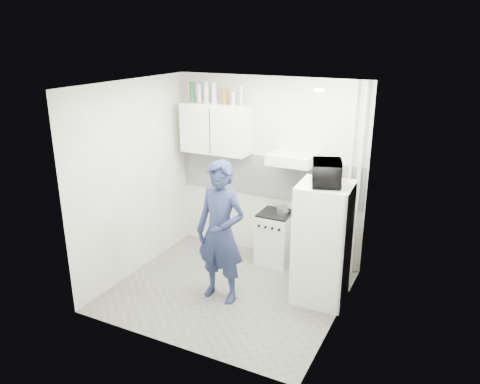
% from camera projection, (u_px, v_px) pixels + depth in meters
% --- Properties ---
extents(floor, '(2.80, 2.80, 0.00)m').
position_uv_depth(floor, '(228.00, 290.00, 6.02)').
color(floor, '#5A5B50').
rests_on(floor, ground).
extents(ceiling, '(2.80, 2.80, 0.00)m').
position_uv_depth(ceiling, '(227.00, 85.00, 5.18)').
color(ceiling, white).
rests_on(ceiling, wall_back).
extents(wall_back, '(2.80, 0.00, 2.80)m').
position_uv_depth(wall_back, '(269.00, 169.00, 6.66)').
color(wall_back, silver).
rests_on(wall_back, floor).
extents(wall_left, '(0.00, 2.60, 2.60)m').
position_uv_depth(wall_left, '(134.00, 180.00, 6.19)').
color(wall_left, silver).
rests_on(wall_left, floor).
extents(wall_right, '(0.00, 2.60, 2.60)m').
position_uv_depth(wall_right, '(343.00, 214.00, 5.01)').
color(wall_right, silver).
rests_on(wall_right, floor).
extents(person, '(0.66, 0.45, 1.76)m').
position_uv_depth(person, '(221.00, 233.00, 5.59)').
color(person, '#1E2648').
rests_on(person, floor).
extents(stove, '(0.46, 0.46, 0.73)m').
position_uv_depth(stove, '(275.00, 238.00, 6.65)').
color(stove, silver).
rests_on(stove, floor).
extents(fridge, '(0.66, 0.66, 1.50)m').
position_uv_depth(fridge, '(323.00, 243.00, 5.62)').
color(fridge, white).
rests_on(fridge, floor).
extents(stove_top, '(0.44, 0.44, 0.03)m').
position_uv_depth(stove_top, '(276.00, 214.00, 6.53)').
color(stove_top, black).
rests_on(stove_top, stove).
extents(saucepan, '(0.16, 0.16, 0.09)m').
position_uv_depth(saucepan, '(282.00, 210.00, 6.50)').
color(saucepan, silver).
rests_on(saucepan, stove_top).
extents(microwave, '(0.56, 0.46, 0.27)m').
position_uv_depth(microwave, '(327.00, 173.00, 5.33)').
color(microwave, black).
rests_on(microwave, fridge).
extents(bottle_a, '(0.07, 0.07, 0.29)m').
position_uv_depth(bottle_a, '(192.00, 92.00, 6.65)').
color(bottle_a, '#144C1E').
rests_on(bottle_a, upper_cabinet).
extents(bottle_b, '(0.07, 0.07, 0.26)m').
position_uv_depth(bottle_b, '(199.00, 93.00, 6.60)').
color(bottle_b, '#B2B7BC').
rests_on(bottle_b, upper_cabinet).
extents(bottle_c, '(0.07, 0.07, 0.29)m').
position_uv_depth(bottle_c, '(206.00, 93.00, 6.55)').
color(bottle_c, '#B2B7BC').
rests_on(bottle_c, upper_cabinet).
extents(bottle_d, '(0.07, 0.07, 0.30)m').
position_uv_depth(bottle_d, '(214.00, 93.00, 6.49)').
color(bottle_d, '#B2B7BC').
rests_on(bottle_d, upper_cabinet).
extents(canister_a, '(0.09, 0.09, 0.22)m').
position_uv_depth(canister_a, '(225.00, 97.00, 6.44)').
color(canister_a, brown).
rests_on(canister_a, upper_cabinet).
extents(canister_b, '(0.10, 0.10, 0.18)m').
position_uv_depth(canister_b, '(233.00, 98.00, 6.39)').
color(canister_b, silver).
rests_on(canister_b, upper_cabinet).
extents(bottle_e, '(0.06, 0.06, 0.26)m').
position_uv_depth(bottle_e, '(241.00, 96.00, 6.33)').
color(bottle_e, silver).
rests_on(bottle_e, upper_cabinet).
extents(upper_cabinet, '(1.00, 0.35, 0.70)m').
position_uv_depth(upper_cabinet, '(216.00, 129.00, 6.65)').
color(upper_cabinet, white).
rests_on(upper_cabinet, wall_back).
extents(range_hood, '(0.60, 0.50, 0.14)m').
position_uv_depth(range_hood, '(293.00, 158.00, 6.17)').
color(range_hood, silver).
rests_on(range_hood, wall_back).
extents(backsplash, '(2.74, 0.03, 0.60)m').
position_uv_depth(backsplash, '(268.00, 176.00, 6.68)').
color(backsplash, white).
rests_on(backsplash, wall_back).
extents(pipe_a, '(0.05, 0.05, 2.60)m').
position_uv_depth(pipe_a, '(359.00, 183.00, 6.04)').
color(pipe_a, silver).
rests_on(pipe_a, floor).
extents(pipe_b, '(0.04, 0.04, 2.60)m').
position_uv_depth(pipe_b, '(349.00, 182.00, 6.09)').
color(pipe_b, silver).
rests_on(pipe_b, floor).
extents(ceiling_spot_fixture, '(0.10, 0.10, 0.02)m').
position_uv_depth(ceiling_spot_fixture, '(319.00, 90.00, 4.94)').
color(ceiling_spot_fixture, white).
rests_on(ceiling_spot_fixture, ceiling).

